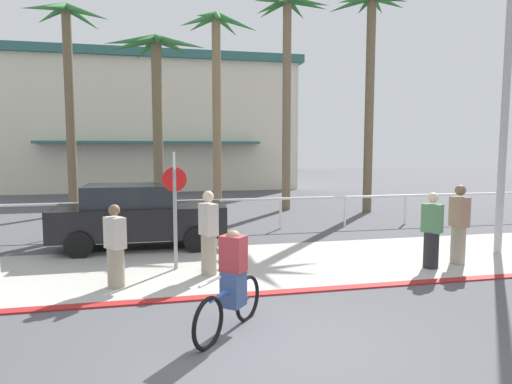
% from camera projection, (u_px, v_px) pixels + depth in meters
% --- Properties ---
extents(ground_plane, '(80.00, 80.00, 0.00)m').
position_uv_depth(ground_plane, '(207.00, 224.00, 15.55)').
color(ground_plane, '#4C4C51').
extents(sidewalk_strip, '(44.00, 4.00, 0.02)m').
position_uv_depth(sidewalk_strip, '(234.00, 266.00, 9.91)').
color(sidewalk_strip, '#ADAAA0').
rests_on(sidewalk_strip, ground).
extents(curb_paint, '(44.00, 0.24, 0.03)m').
position_uv_depth(curb_paint, '(252.00, 294.00, 7.96)').
color(curb_paint, maroon).
rests_on(curb_paint, ground).
extents(building_backdrop, '(18.96, 12.46, 8.54)m').
position_uv_depth(building_backdrop, '(153.00, 126.00, 31.75)').
color(building_backdrop, beige).
rests_on(building_backdrop, ground).
extents(rail_fence, '(27.29, 0.08, 1.04)m').
position_uv_depth(rail_fence, '(212.00, 205.00, 14.01)').
color(rail_fence, white).
rests_on(rail_fence, ground).
extents(stop_sign_bike_lane, '(0.52, 0.56, 2.56)m').
position_uv_depth(stop_sign_bike_lane, '(175.00, 193.00, 9.47)').
color(stop_sign_bike_lane, gray).
rests_on(stop_sign_bike_lane, ground).
extents(palm_tree_2, '(3.20, 3.56, 8.31)m').
position_uv_depth(palm_tree_2, '(68.00, 60.00, 17.41)').
color(palm_tree_2, brown).
rests_on(palm_tree_2, ground).
extents(palm_tree_3, '(3.60, 3.05, 6.71)m').
position_uv_depth(palm_tree_3, '(157.00, 75.00, 15.88)').
color(palm_tree_3, brown).
rests_on(palm_tree_3, ground).
extents(palm_tree_4, '(3.30, 3.10, 8.15)m').
position_uv_depth(palm_tree_4, '(217.00, 65.00, 17.96)').
color(palm_tree_4, '#846B4C').
rests_on(palm_tree_4, ground).
extents(palm_tree_5, '(3.42, 3.26, 8.95)m').
position_uv_depth(palm_tree_5, '(288.00, 49.00, 18.41)').
color(palm_tree_5, '#756047').
rests_on(palm_tree_5, ground).
extents(palm_tree_6, '(2.97, 3.29, 8.84)m').
position_uv_depth(palm_tree_6, '(370.00, 51.00, 17.77)').
color(palm_tree_6, brown).
rests_on(palm_tree_6, ground).
extents(car_black_1, '(4.40, 2.02, 1.69)m').
position_uv_depth(car_black_1, '(138.00, 215.00, 11.71)').
color(car_black_1, black).
rests_on(car_black_1, ground).
extents(cyclist_blue_0, '(1.20, 1.45, 1.50)m').
position_uv_depth(cyclist_blue_0, '(232.00, 284.00, 6.36)').
color(cyclist_blue_0, black).
rests_on(cyclist_blue_0, ground).
extents(pedestrian_0, '(0.42, 0.47, 1.77)m').
position_uv_depth(pedestrian_0, '(209.00, 236.00, 9.13)').
color(pedestrian_0, gray).
rests_on(pedestrian_0, ground).
extents(pedestrian_1, '(0.34, 0.41, 1.82)m').
position_uv_depth(pedestrian_1, '(459.00, 228.00, 10.00)').
color(pedestrian_1, gray).
rests_on(pedestrian_1, ground).
extents(pedestrian_2, '(0.44, 0.48, 1.69)m').
position_uv_depth(pedestrian_2, '(432.00, 234.00, 9.65)').
color(pedestrian_2, '#232326').
rests_on(pedestrian_2, ground).
extents(pedestrian_3, '(0.45, 0.48, 1.60)m').
position_uv_depth(pedestrian_3, '(115.00, 250.00, 8.31)').
color(pedestrian_3, gray).
rests_on(pedestrian_3, ground).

